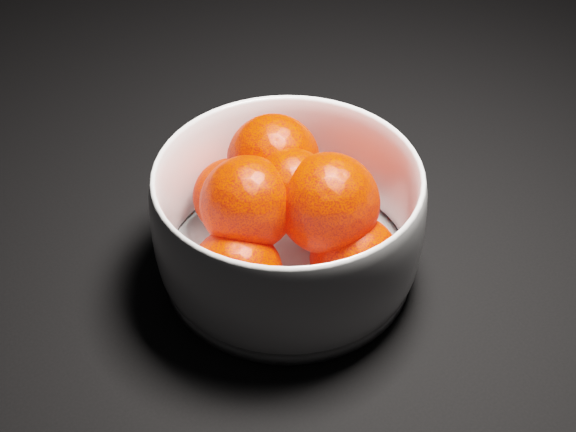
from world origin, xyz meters
TOP-DOWN VIEW (x-y plane):
  - bowl at (0.25, -0.05)m, footprint 0.21×0.21m
  - orange_pile at (0.25, -0.05)m, footprint 0.17×0.17m

SIDE VIEW (x-z plane):
  - bowl at x=0.25m, z-range 0.00..0.10m
  - orange_pile at x=0.25m, z-range 0.01..0.12m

